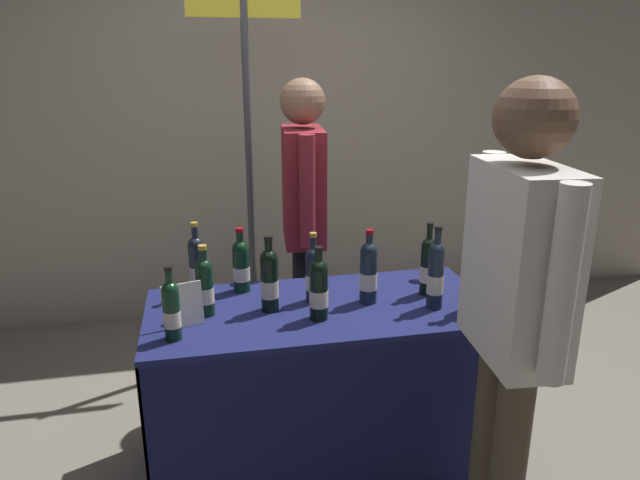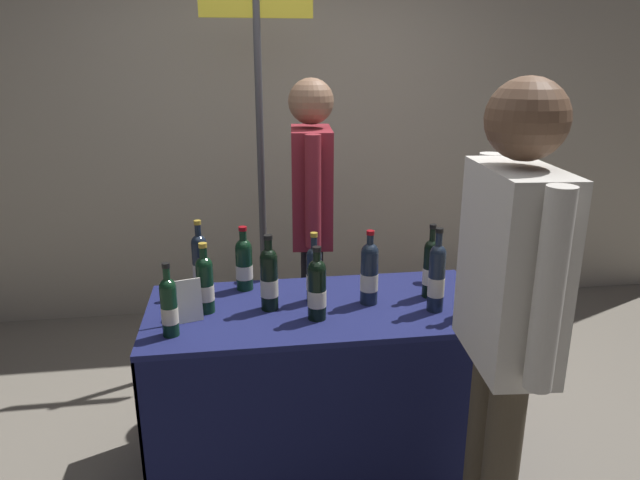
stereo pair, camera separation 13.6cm
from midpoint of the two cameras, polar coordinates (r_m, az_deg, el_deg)
The scene contains 19 objects.
ground_plane at distance 2.94m, azimuth 1.42°, elevation -20.91°, with size 12.00×12.00×0.00m, color gray.
back_partition at distance 4.19m, azimuth -2.95°, elevation 14.01°, with size 6.80×0.12×3.15m, color #B2A893.
tasting_table at distance 2.64m, azimuth 1.51°, elevation -11.63°, with size 1.49×0.69×0.80m.
featured_wine_bottle at distance 2.64m, azimuth -10.32°, elevation -2.28°, with size 0.07×0.07×0.35m.
display_bottle_0 at distance 2.28m, azimuth -13.01°, elevation -6.36°, with size 0.07×0.07×0.30m.
display_bottle_1 at distance 2.49m, azimuth 12.98°, elevation -3.57°, with size 0.07×0.07×0.36m.
display_bottle_2 at distance 2.51m, azimuth 6.46°, elevation -3.25°, with size 0.08×0.08×0.33m.
display_bottle_3 at distance 2.45m, azimuth -9.72°, elevation -4.23°, with size 0.07×0.07×0.31m.
display_bottle_4 at distance 2.52m, azimuth 0.96°, elevation -3.32°, with size 0.07×0.07×0.32m.
display_bottle_5 at distance 2.63m, azimuth 12.32°, elevation -2.66°, with size 0.07×0.07×0.34m.
display_bottle_6 at distance 2.67m, azimuth -6.06°, elevation -2.30°, with size 0.08×0.08×0.30m.
display_bottle_7 at distance 2.35m, azimuth 1.35°, elevation -4.82°, with size 0.08×0.08×0.31m.
display_bottle_8 at distance 2.45m, azimuth -3.46°, elevation -3.73°, with size 0.08×0.08×0.33m.
wine_glass_near_vendor at distance 2.83m, azimuth 12.41°, elevation -2.20°, with size 0.07×0.07×0.13m.
flower_vase at distance 2.48m, azimuth 16.39°, elevation -4.43°, with size 0.09×0.09×0.40m.
brochure_stand at distance 2.39m, azimuth -11.88°, elevation -6.02°, with size 0.16×0.01×0.18m, color silver.
vendor_presenter at distance 3.15m, azimuth 0.39°, elevation 3.19°, with size 0.25×0.59×1.73m.
taster_foreground_right at distance 1.96m, azimuth 19.92°, elevation -5.84°, with size 0.25×0.60×1.78m.
booth_signpost at distance 3.50m, azimuth -4.80°, elevation 9.88°, with size 0.64×0.04×2.22m.
Camera 2 is at (-0.34, -2.28, 1.83)m, focal length 32.45 mm.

